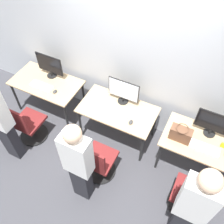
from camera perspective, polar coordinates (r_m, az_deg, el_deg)
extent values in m
plane|color=#3D3D42|center=(4.31, -0.82, -8.54)|extent=(20.00, 20.00, 0.00)
cube|color=#B7BCC1|center=(3.74, 4.68, 12.46)|extent=(12.00, 0.05, 2.80)
cube|color=tan|center=(4.50, -14.86, 6.52)|extent=(1.21, 0.68, 0.02)
cylinder|color=black|center=(4.92, -21.12, 3.25)|extent=(0.04, 0.04, 0.68)
cylinder|color=black|center=(4.34, -10.36, -1.36)|extent=(0.04, 0.04, 0.68)
cylinder|color=black|center=(5.19, -17.11, 7.46)|extent=(0.04, 0.04, 0.68)
cylinder|color=black|center=(4.63, -6.47, 3.61)|extent=(0.04, 0.04, 0.68)
cylinder|color=black|center=(4.58, -13.56, 8.13)|extent=(0.17, 0.17, 0.01)
cylinder|color=black|center=(4.56, -13.66, 8.55)|extent=(0.04, 0.04, 0.08)
cube|color=black|center=(4.43, -14.12, 10.57)|extent=(0.51, 0.01, 0.35)
cube|color=black|center=(4.42, -14.18, 10.50)|extent=(0.48, 0.01, 0.33)
cube|color=silver|center=(4.42, -15.82, 5.75)|extent=(0.41, 0.15, 0.02)
ellipsoid|color=#333333|center=(4.26, -12.92, 4.59)|extent=(0.06, 0.09, 0.03)
cylinder|color=black|center=(4.66, -17.26, -4.97)|extent=(0.48, 0.48, 0.03)
cylinder|color=black|center=(4.51, -17.82, -3.55)|extent=(0.04, 0.04, 0.36)
cube|color=maroon|center=(4.36, -18.45, -1.96)|extent=(0.44, 0.44, 0.05)
cube|color=maroon|center=(4.10, -21.00, -1.82)|extent=(0.40, 0.04, 0.44)
cube|color=#232328|center=(4.25, -22.21, -5.87)|extent=(0.25, 0.16, 0.80)
cube|color=tan|center=(3.92, 1.33, 0.50)|extent=(1.21, 0.68, 0.02)
cylinder|color=black|center=(4.22, -7.27, -2.67)|extent=(0.04, 0.04, 0.68)
cylinder|color=black|center=(3.94, 6.75, -8.46)|extent=(0.04, 0.04, 0.68)
cylinder|color=black|center=(4.53, -3.50, 2.49)|extent=(0.04, 0.04, 0.68)
cylinder|color=black|center=(4.26, 9.68, -2.49)|extent=(0.04, 0.04, 0.68)
cylinder|color=black|center=(4.03, 2.52, 2.53)|extent=(0.17, 0.17, 0.01)
cylinder|color=black|center=(3.99, 2.54, 2.97)|extent=(0.04, 0.04, 0.08)
cube|color=black|center=(3.85, 2.68, 5.10)|extent=(0.51, 0.01, 0.35)
cube|color=silver|center=(3.84, 2.63, 5.02)|extent=(0.48, 0.01, 0.33)
cube|color=silver|center=(3.83, 0.42, -0.70)|extent=(0.41, 0.15, 0.02)
ellipsoid|color=#333333|center=(3.74, 4.32, -2.34)|extent=(0.06, 0.09, 0.03)
cylinder|color=black|center=(4.10, -2.59, -13.13)|extent=(0.48, 0.48, 0.03)
cylinder|color=black|center=(3.93, -2.69, -11.85)|extent=(0.04, 0.04, 0.36)
cube|color=maroon|center=(3.75, -2.81, -10.39)|extent=(0.44, 0.44, 0.05)
cube|color=maroon|center=(3.46, -4.59, -10.97)|extent=(0.40, 0.04, 0.44)
cube|color=#232328|center=(3.64, -6.85, -15.38)|extent=(0.25, 0.16, 0.76)
cube|color=white|center=(3.02, -8.10, -9.75)|extent=(0.36, 0.20, 0.66)
sphere|color=beige|center=(2.65, -9.12, -4.98)|extent=(0.21, 0.21, 0.21)
cube|color=tan|center=(3.79, 20.65, -6.69)|extent=(1.21, 0.68, 0.02)
cylinder|color=black|center=(3.91, 10.52, -9.91)|extent=(0.04, 0.04, 0.68)
cylinder|color=black|center=(4.24, 13.14, -3.78)|extent=(0.04, 0.04, 0.68)
cylinder|color=black|center=(3.89, 21.31, -4.52)|extent=(0.17, 0.17, 0.01)
cylinder|color=black|center=(3.86, 21.49, -4.12)|extent=(0.04, 0.04, 0.08)
cube|color=black|center=(3.71, 22.40, -2.20)|extent=(0.51, 0.01, 0.35)
cube|color=black|center=(3.70, 22.37, -2.30)|extent=(0.48, 0.01, 0.33)
cube|color=silver|center=(3.71, 20.40, -7.70)|extent=(0.41, 0.15, 0.02)
cylinder|color=black|center=(4.03, 15.94, -19.46)|extent=(0.48, 0.48, 0.03)
cylinder|color=black|center=(3.85, 16.58, -18.43)|extent=(0.04, 0.04, 0.36)
cube|color=maroon|center=(3.67, 17.30, -17.23)|extent=(0.44, 0.44, 0.05)
cube|color=maroon|center=(3.36, 17.37, -18.52)|extent=(0.40, 0.04, 0.44)
cube|color=#232328|center=(3.51, 15.52, -23.22)|extent=(0.25, 0.16, 0.80)
cube|color=white|center=(2.82, 18.82, -18.62)|extent=(0.36, 0.20, 0.70)
sphere|color=beige|center=(2.42, 21.63, -14.46)|extent=(0.23, 0.23, 0.23)
cube|color=brown|center=(3.62, 15.41, -4.88)|extent=(0.30, 0.14, 0.22)
torus|color=brown|center=(3.52, 15.84, -3.66)|extent=(0.18, 0.18, 0.01)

